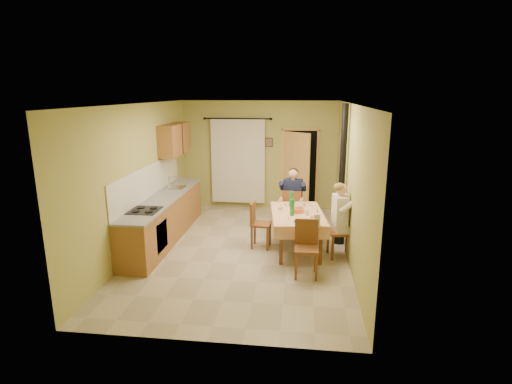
# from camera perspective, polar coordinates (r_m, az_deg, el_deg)

# --- Properties ---
(floor) EXTENTS (4.00, 6.00, 0.01)m
(floor) POSITION_cam_1_polar(r_m,az_deg,el_deg) (7.92, -1.90, -8.22)
(floor) COLOR tan
(floor) RESTS_ON ground
(room_shell) EXTENTS (4.04, 6.04, 2.82)m
(room_shell) POSITION_cam_1_polar(r_m,az_deg,el_deg) (7.42, -2.01, 4.89)
(room_shell) COLOR tan
(room_shell) RESTS_ON ground
(kitchen_run) EXTENTS (0.64, 3.64, 1.56)m
(kitchen_run) POSITION_cam_1_polar(r_m,az_deg,el_deg) (8.53, -12.96, -3.50)
(kitchen_run) COLOR brown
(kitchen_run) RESTS_ON ground
(upper_cabinets) EXTENTS (0.35, 1.40, 0.70)m
(upper_cabinets) POSITION_cam_1_polar(r_m,az_deg,el_deg) (9.47, -11.49, 7.42)
(upper_cabinets) COLOR brown
(upper_cabinets) RESTS_ON room_shell
(curtain) EXTENTS (1.70, 0.07, 2.22)m
(curtain) POSITION_cam_1_polar(r_m,az_deg,el_deg) (10.42, -2.59, 4.46)
(curtain) COLOR black
(curtain) RESTS_ON ground
(doorway) EXTENTS (0.96, 0.55, 2.15)m
(doorway) POSITION_cam_1_polar(r_m,az_deg,el_deg) (10.28, 6.00, 3.07)
(doorway) COLOR black
(doorway) RESTS_ON ground
(dining_table) EXTENTS (1.16, 1.72, 0.76)m
(dining_table) POSITION_cam_1_polar(r_m,az_deg,el_deg) (7.81, 5.89, -5.62)
(dining_table) COLOR #E4A77A
(dining_table) RESTS_ON ground
(tableware) EXTENTS (0.87, 1.59, 0.33)m
(tableware) POSITION_cam_1_polar(r_m,az_deg,el_deg) (7.57, 6.09, -2.72)
(tableware) COLOR white
(tableware) RESTS_ON dining_table
(chair_far) EXTENTS (0.45, 0.45, 0.97)m
(chair_far) POSITION_cam_1_polar(r_m,az_deg,el_deg) (8.81, 5.17, -3.91)
(chair_far) COLOR brown
(chair_far) RESTS_ON ground
(chair_near) EXTENTS (0.40, 0.40, 0.95)m
(chair_near) POSITION_cam_1_polar(r_m,az_deg,el_deg) (6.81, 7.16, -9.53)
(chair_near) COLOR brown
(chair_near) RESTS_ON ground
(chair_right) EXTENTS (0.49, 0.49, 0.98)m
(chair_right) POSITION_cam_1_polar(r_m,az_deg,el_deg) (7.68, 12.00, -6.95)
(chair_right) COLOR brown
(chair_right) RESTS_ON ground
(chair_left) EXTENTS (0.40, 0.40, 0.92)m
(chair_left) POSITION_cam_1_polar(r_m,az_deg,el_deg) (7.94, 0.61, -5.91)
(chair_left) COLOR brown
(chair_left) RESTS_ON ground
(man_far) EXTENTS (0.61, 0.49, 1.39)m
(man_far) POSITION_cam_1_polar(r_m,az_deg,el_deg) (8.66, 5.26, -0.17)
(man_far) COLOR #141938
(man_far) RESTS_ON chair_far
(man_right) EXTENTS (0.52, 0.62, 1.39)m
(man_right) POSITION_cam_1_polar(r_m,az_deg,el_deg) (7.48, 12.12, -2.74)
(man_right) COLOR silver
(man_right) RESTS_ON chair_right
(stove_flue) EXTENTS (0.24, 0.24, 2.80)m
(stove_flue) POSITION_cam_1_polar(r_m,az_deg,el_deg) (8.13, 12.05, -0.33)
(stove_flue) COLOR black
(stove_flue) RESTS_ON ground
(picture_back) EXTENTS (0.19, 0.03, 0.23)m
(picture_back) POSITION_cam_1_polar(r_m,az_deg,el_deg) (10.32, 1.87, 7.11)
(picture_back) COLOR black
(picture_back) RESTS_ON room_shell
(picture_right) EXTENTS (0.03, 0.31, 0.21)m
(picture_right) POSITION_cam_1_polar(r_m,az_deg,el_deg) (8.56, 12.45, 6.01)
(picture_right) COLOR brown
(picture_right) RESTS_ON room_shell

